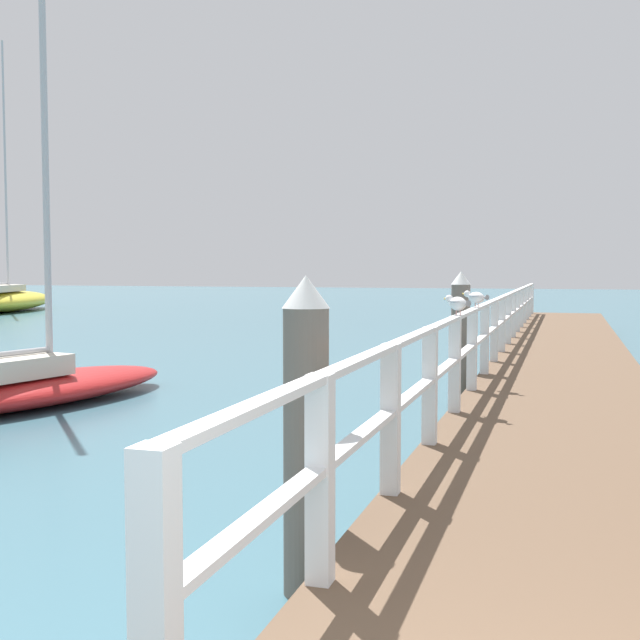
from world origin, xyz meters
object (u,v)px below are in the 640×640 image
Objects in this scene: seagull_background at (476,297)px; boat_3 at (4,300)px; boat_2 at (33,384)px; dock_piling_far at (460,336)px; dock_piling_near at (306,435)px; seagull_foreground at (457,303)px.

boat_3 is (-23.87, 20.68, -1.09)m from seagull_background.
boat_3 reaches higher than boat_2.
dock_piling_near is at bearing -90.00° from dock_piling_far.
seagull_background is at bearing -75.40° from dock_piling_far.
boat_3 is at bearing 91.73° from seagull_background.
dock_piling_far is 30.38m from boat_3.
seagull_background is (0.37, 5.98, 0.64)m from dock_piling_near.
dock_piling_far is 4.97× the size of seagull_foreground.
dock_piling_far is 0.16× the size of boat_3.
boat_2 reaches higher than seagull_background.
dock_piling_far is at bearing 30.74° from boat_2.
seagull_background is 31.60m from boat_3.
boat_3 is (-23.50, 19.24, -0.45)m from dock_piling_far.
seagull_foreground is at bearing -59.96° from boat_3.
dock_piling_near is at bearing -134.83° from seagull_foreground.
boat_2 reaches higher than dock_piling_far.
boat_3 is at bearing 97.01° from seagull_foreground.
seagull_foreground is at bearing 84.82° from dock_piling_near.
boat_3 reaches higher than dock_piling_far.
dock_piling_near and dock_piling_far have the same top height.
boat_3 reaches higher than seagull_background.
boat_3 is (-23.88, 22.53, -1.09)m from seagull_foreground.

